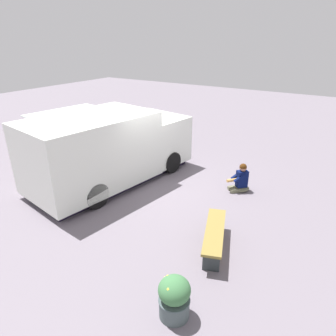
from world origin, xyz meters
TOP-DOWN VIEW (x-y plane):
  - ground_plane at (0.00, 0.00)m, footprint 40.00×40.00m
  - food_truck at (0.65, -0.83)m, footprint 5.70×3.49m
  - person_customer at (-0.95, 2.95)m, footprint 0.74×0.71m
  - planter_flowering_near at (-3.70, -2.97)m, footprint 0.48×0.48m
  - planter_flowering_far at (4.02, 3.62)m, footprint 0.54×0.54m
  - plaza_bench at (2.04, 3.44)m, footprint 1.78×0.97m

SIDE VIEW (x-z plane):
  - ground_plane at x=0.00m, z-range 0.00..0.00m
  - person_customer at x=-0.95m, z-range -0.09..0.79m
  - planter_flowering_near at x=-3.70m, z-range 0.00..0.73m
  - plaza_bench at x=2.04m, z-range 0.13..0.62m
  - planter_flowering_far at x=4.02m, z-range 0.01..0.80m
  - food_truck at x=0.65m, z-range -0.05..2.21m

